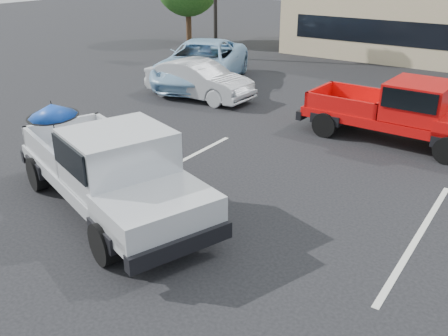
% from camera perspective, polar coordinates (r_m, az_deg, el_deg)
% --- Properties ---
extents(ground, '(90.00, 90.00, 0.00)m').
position_cam_1_polar(ground, '(9.50, 0.37, -7.78)').
color(ground, black).
rests_on(ground, ground).
extents(stripe_left, '(0.12, 5.00, 0.01)m').
position_cam_1_polar(stripe_left, '(12.54, -6.00, 0.21)').
color(stripe_left, silver).
rests_on(stripe_left, ground).
extents(stripe_right, '(0.12, 5.00, 0.01)m').
position_cam_1_polar(stripe_right, '(10.17, 21.31, -7.28)').
color(stripe_right, silver).
rests_on(stripe_right, ground).
extents(silver_pickup, '(6.02, 3.77, 2.06)m').
position_cam_1_polar(silver_pickup, '(10.00, -12.48, 0.07)').
color(silver_pickup, black).
rests_on(silver_pickup, ground).
extents(red_pickup, '(5.42, 2.17, 1.76)m').
position_cam_1_polar(red_pickup, '(14.61, 20.58, 6.22)').
color(red_pickup, black).
rests_on(red_pickup, ground).
extents(silver_sedan, '(4.17, 1.57, 1.36)m').
position_cam_1_polar(silver_sedan, '(18.29, -2.87, 10.02)').
color(silver_sedan, '#AFB2B6').
rests_on(silver_sedan, ground).
extents(blue_suv, '(4.77, 6.67, 1.69)m').
position_cam_1_polar(blue_suv, '(20.42, -2.55, 11.92)').
color(blue_suv, '#99C4E5').
rests_on(blue_suv, ground).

